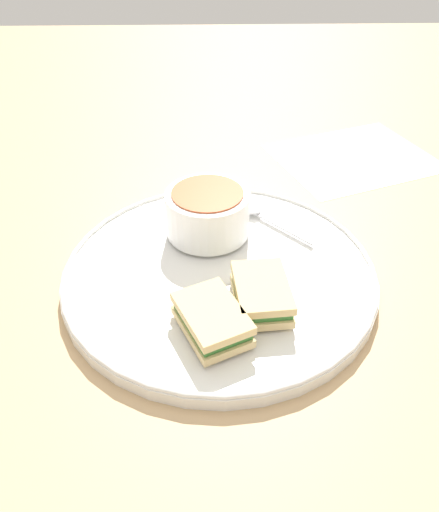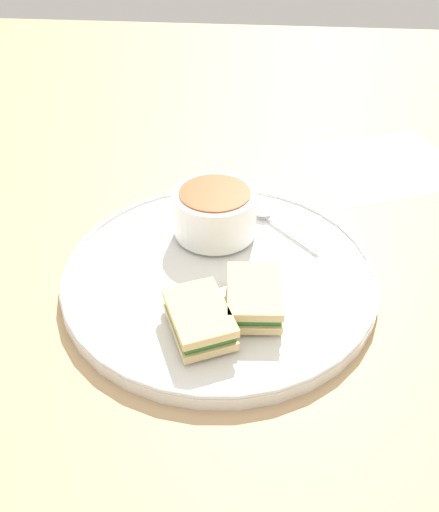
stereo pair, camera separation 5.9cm
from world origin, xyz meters
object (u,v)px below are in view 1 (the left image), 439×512
(soup_bowl, at_px, (208,212))
(sandwich_half_far, at_px, (262,293))
(spoon, at_px, (256,212))
(sandwich_half_near, at_px, (212,320))

(soup_bowl, bearing_deg, sandwich_half_far, 22.69)
(soup_bowl, height_order, spoon, soup_bowl)
(sandwich_half_near, distance_m, sandwich_half_far, 0.07)
(soup_bowl, distance_m, sandwich_half_near, 0.17)
(soup_bowl, xyz_separation_m, spoon, (-0.04, 0.07, -0.03))
(soup_bowl, distance_m, spoon, 0.08)
(sandwich_half_near, height_order, sandwich_half_far, same)
(spoon, distance_m, sandwich_half_near, 0.22)
(soup_bowl, bearing_deg, spoon, 120.54)
(soup_bowl, distance_m, sandwich_half_far, 0.15)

